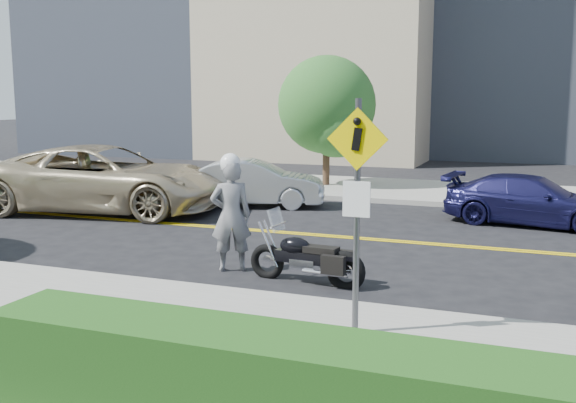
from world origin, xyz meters
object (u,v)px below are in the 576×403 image
Objects in this scene: motorcycle at (307,247)px; suv at (105,179)px; parked_car_blue at (531,200)px; parked_car_silver at (253,183)px; pedestrian_sign at (357,194)px; motorcyclist at (231,213)px.

suv is at bearing 152.88° from motorcycle.
suv is 1.57× the size of parked_car_blue.
motorcycle reaches higher than parked_car_blue.
suv reaches higher than parked_car_silver.
pedestrian_sign is 0.45× the size of suv.
pedestrian_sign is at bearing 176.11° from parked_car_blue.
motorcyclist reaches higher than suv.
suv is at bearing 108.21° from parked_car_silver.
parked_car_silver is 0.97× the size of parked_car_blue.
parked_car_blue is (1.91, 9.42, -1.35)m from pedestrian_sign.
motorcycle is 0.31× the size of suv.
motorcyclist is at bearing -175.69° from parked_car_silver.
suv is at bearing -65.04° from motorcyclist.
motorcyclist is at bearing 138.26° from pedestrian_sign.
motorcyclist reaches higher than parked_car_silver.
pedestrian_sign is 4.25m from motorcyclist.
motorcyclist reaches higher than parked_car_blue.
suv is at bearing 141.66° from pedestrian_sign.
motorcyclist is 1.05× the size of motorcycle.
pedestrian_sign reaches higher than parked_car_blue.
suv is (-7.53, 4.69, 0.29)m from motorcycle.
pedestrian_sign is at bearing -165.73° from parked_car_silver.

